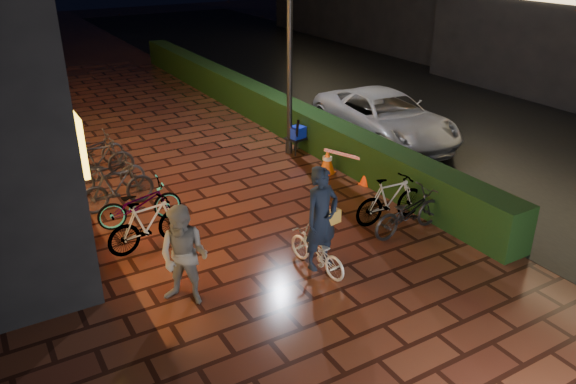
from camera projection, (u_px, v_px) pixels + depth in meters
ground at (306, 259)px, 10.25m from camera, size 80.00×80.00×0.00m
asphalt_road at (457, 115)px, 18.30m from camera, size 11.00×60.00×0.01m
hedge at (260, 103)px, 17.81m from camera, size 0.70×20.00×1.00m
bystander_person at (184, 256)px, 8.72m from camera, size 1.03×1.03×1.69m
van at (385, 117)px, 15.83m from camera, size 2.65×5.09×1.37m
lamp_post_hedge at (290, 43)px, 13.96m from camera, size 0.51×0.14×5.32m
lamp_post_sf at (18, 35)px, 15.20m from camera, size 0.50×0.14×5.25m
cyclist at (319, 234)px, 9.59m from camera, size 0.75×1.43×1.97m
traffic_barrier at (348, 166)px, 13.49m from camera, size 0.89×1.51×0.62m
cart_assembly at (297, 134)px, 14.99m from camera, size 0.64×0.68×1.04m
parked_bikes_storefront at (114, 180)px, 12.34m from camera, size 1.91×5.29×0.99m
parked_bikes_hedge at (400, 206)px, 11.16m from camera, size 1.73×1.17×0.99m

